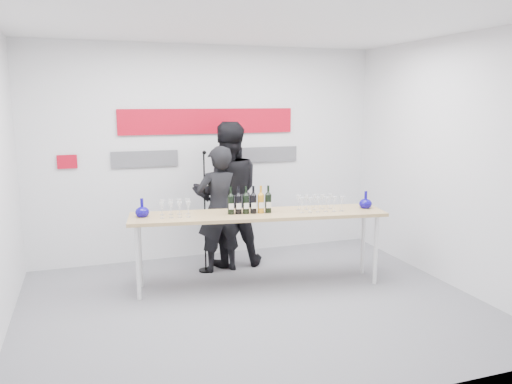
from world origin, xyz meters
The scene contains 12 objects.
ground centered at (0.00, 0.00, 0.00)m, with size 5.00×5.00×0.00m, color slate.
back_wall centered at (0.00, 2.00, 1.50)m, with size 5.00×0.04×3.00m, color silver.
signage centered at (-0.06, 1.97, 1.81)m, with size 3.38×0.02×0.79m.
tasting_table centered at (0.26, 0.55, 0.84)m, with size 3.10×1.07×0.91m.
wine_bottles centered at (0.15, 0.56, 1.08)m, with size 0.53×0.15×0.33m.
decanter_left centered at (-1.08, 0.80, 1.02)m, with size 0.16×0.16×0.21m, color #100782, non-canonical shape.
decanter_right centered at (1.61, 0.38, 1.02)m, with size 0.16×0.16×0.21m, color #100782, non-canonical shape.
glasses_left centered at (-0.72, 0.71, 1.01)m, with size 0.39×0.27×0.18m.
glasses_right centered at (0.99, 0.43, 1.01)m, with size 0.56×0.30×0.18m.
presenter_left centered at (-0.05, 1.24, 0.83)m, with size 0.61×0.40×1.67m, color black.
presenter_right centered at (0.13, 1.48, 0.98)m, with size 0.95×0.74×1.96m, color black.
mic_stand centered at (-0.24, 1.27, 0.49)m, with size 0.19×0.19×1.61m.
Camera 1 is at (-1.66, -4.95, 2.24)m, focal length 35.00 mm.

